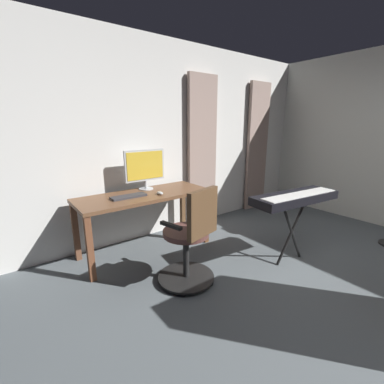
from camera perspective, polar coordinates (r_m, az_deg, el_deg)
back_room_partition at (r=3.86m, az=-2.10°, el=11.27°), size 4.83×0.10×2.58m
curtain_left_panel at (r=4.86m, az=13.98°, el=9.30°), size 0.48×0.06×2.20m
curtain_right_panel at (r=3.96m, az=2.23°, el=8.58°), size 0.51×0.06×2.20m
desk at (r=3.15m, az=-10.33°, el=-2.04°), size 1.55×0.61×0.72m
office_chair at (r=2.51m, az=-0.29°, el=-10.47°), size 0.56×0.56×0.97m
computer_monitor at (r=3.28m, az=-10.22°, el=5.41°), size 0.52×0.18×0.49m
computer_keyboard at (r=3.00m, az=-13.61°, el=-0.94°), size 0.39×0.13×0.02m
computer_mouse at (r=3.05m, az=-7.00°, el=-0.24°), size 0.06×0.10×0.04m
piano_keyboard at (r=3.02m, az=21.55°, el=-1.44°), size 1.08×0.44×0.81m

